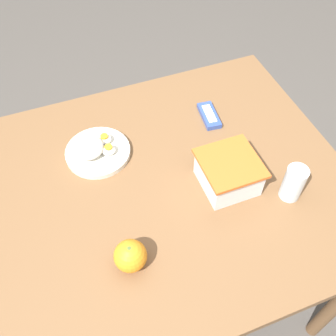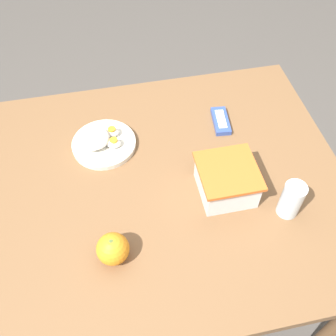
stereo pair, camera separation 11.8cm
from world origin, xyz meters
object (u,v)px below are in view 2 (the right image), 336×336
(food_container, at_px, (226,182))
(drinking_glass, at_px, (291,200))
(candy_bar, at_px, (221,121))
(orange_fruit, at_px, (113,249))
(rice_plate, at_px, (101,141))

(food_container, xyz_separation_m, drinking_glass, (-0.15, 0.10, 0.01))
(food_container, height_order, candy_bar, food_container)
(orange_fruit, height_order, candy_bar, orange_fruit)
(rice_plate, bearing_deg, drinking_glass, 144.28)
(orange_fruit, distance_m, rice_plate, 0.39)
(food_container, xyz_separation_m, rice_plate, (0.34, -0.25, -0.02))
(orange_fruit, xyz_separation_m, candy_bar, (-0.41, -0.42, -0.03))
(food_container, distance_m, rice_plate, 0.42)
(orange_fruit, relative_size, drinking_glass, 0.74)
(candy_bar, bearing_deg, orange_fruit, 45.19)
(rice_plate, bearing_deg, food_container, 143.65)
(orange_fruit, height_order, rice_plate, orange_fruit)
(orange_fruit, height_order, drinking_glass, drinking_glass)
(candy_bar, bearing_deg, food_container, 76.02)
(candy_bar, bearing_deg, drinking_glass, 102.62)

